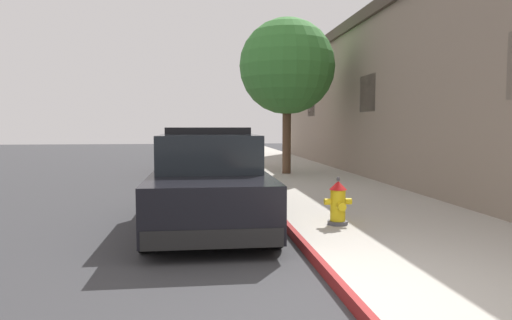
{
  "coord_description": "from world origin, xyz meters",
  "views": [
    {
      "loc": [
        -1.45,
        -4.11,
        1.71
      ],
      "look_at": [
        -0.28,
        5.43,
        1.0
      ],
      "focal_mm": 32.63,
      "sensor_mm": 36.0,
      "label": 1
    }
  ],
  "objects_px": {
    "fire_hydrant": "(338,203)",
    "street_tree": "(287,67)",
    "parked_car_silver_ahead": "(203,151)",
    "police_cruiser": "(209,181)"
  },
  "relations": [
    {
      "from": "fire_hydrant",
      "to": "street_tree",
      "type": "relative_size",
      "value": 0.15
    },
    {
      "from": "police_cruiser",
      "to": "fire_hydrant",
      "type": "relative_size",
      "value": 6.37
    },
    {
      "from": "street_tree",
      "to": "police_cruiser",
      "type": "bearing_deg",
      "value": -111.22
    },
    {
      "from": "parked_car_silver_ahead",
      "to": "fire_hydrant",
      "type": "distance_m",
      "value": 10.7
    },
    {
      "from": "parked_car_silver_ahead",
      "to": "street_tree",
      "type": "xyz_separation_m",
      "value": [
        2.72,
        -2.55,
        2.88
      ]
    },
    {
      "from": "police_cruiser",
      "to": "parked_car_silver_ahead",
      "type": "height_order",
      "value": "police_cruiser"
    },
    {
      "from": "fire_hydrant",
      "to": "street_tree",
      "type": "xyz_separation_m",
      "value": [
        0.68,
        7.95,
        3.13
      ]
    },
    {
      "from": "parked_car_silver_ahead",
      "to": "fire_hydrant",
      "type": "bearing_deg",
      "value": -79.03
    },
    {
      "from": "street_tree",
      "to": "parked_car_silver_ahead",
      "type": "bearing_deg",
      "value": 136.76
    },
    {
      "from": "police_cruiser",
      "to": "fire_hydrant",
      "type": "bearing_deg",
      "value": -26.03
    }
  ]
}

